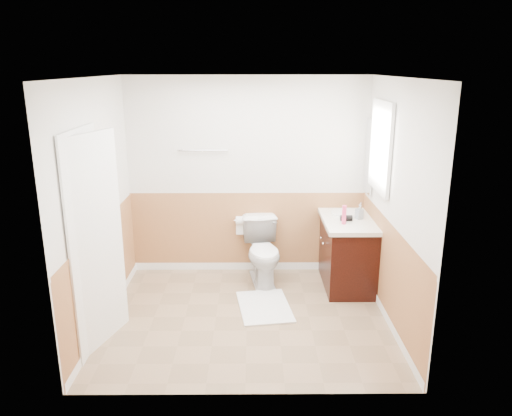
{
  "coord_description": "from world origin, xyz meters",
  "views": [
    {
      "loc": [
        0.06,
        -4.77,
        2.61
      ],
      "look_at": [
        0.1,
        0.25,
        1.15
      ],
      "focal_mm": 34.54,
      "sensor_mm": 36.0,
      "label": 1
    }
  ],
  "objects_px": {
    "bath_mat": "(264,307)",
    "lotion_bottle": "(344,215)",
    "toilet": "(263,252)",
    "soap_dispenser": "(359,212)",
    "vanity_cabinet": "(346,252)"
  },
  "relations": [
    {
      "from": "bath_mat",
      "to": "lotion_bottle",
      "type": "bearing_deg",
      "value": 23.75
    },
    {
      "from": "toilet",
      "to": "lotion_bottle",
      "type": "height_order",
      "value": "lotion_bottle"
    },
    {
      "from": "lotion_bottle",
      "to": "soap_dispenser",
      "type": "xyz_separation_m",
      "value": [
        0.22,
        0.21,
        -0.02
      ]
    },
    {
      "from": "toilet",
      "to": "bath_mat",
      "type": "xyz_separation_m",
      "value": [
        0.0,
        -0.71,
        -0.38
      ]
    },
    {
      "from": "lotion_bottle",
      "to": "soap_dispenser",
      "type": "bearing_deg",
      "value": 43.13
    },
    {
      "from": "bath_mat",
      "to": "vanity_cabinet",
      "type": "bearing_deg",
      "value": 33.25
    },
    {
      "from": "bath_mat",
      "to": "vanity_cabinet",
      "type": "relative_size",
      "value": 0.73
    },
    {
      "from": "toilet",
      "to": "bath_mat",
      "type": "height_order",
      "value": "toilet"
    },
    {
      "from": "toilet",
      "to": "soap_dispenser",
      "type": "distance_m",
      "value": 1.27
    },
    {
      "from": "soap_dispenser",
      "to": "toilet",
      "type": "bearing_deg",
      "value": 175.24
    },
    {
      "from": "vanity_cabinet",
      "to": "soap_dispenser",
      "type": "distance_m",
      "value": 0.55
    },
    {
      "from": "soap_dispenser",
      "to": "vanity_cabinet",
      "type": "bearing_deg",
      "value": 154.35
    },
    {
      "from": "vanity_cabinet",
      "to": "toilet",
      "type": "bearing_deg",
      "value": 177.91
    },
    {
      "from": "toilet",
      "to": "vanity_cabinet",
      "type": "xyz_separation_m",
      "value": [
        1.02,
        -0.04,
        0.01
      ]
    },
    {
      "from": "toilet",
      "to": "lotion_bottle",
      "type": "distance_m",
      "value": 1.12
    }
  ]
}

